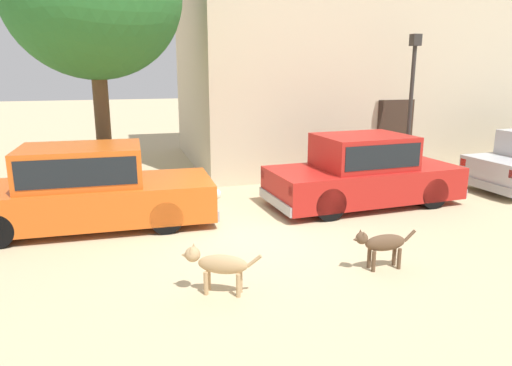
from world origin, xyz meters
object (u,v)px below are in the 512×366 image
at_px(parked_sedan_second, 363,171).
at_px(stray_dog_tan, 216,264).
at_px(parked_sedan_nearest, 85,188).
at_px(stray_dog_spotted, 381,243).
at_px(street_lamp, 412,90).

relative_size(parked_sedan_second, stray_dog_tan, 4.27).
relative_size(parked_sedan_nearest, stray_dog_spotted, 4.71).
height_order(stray_dog_spotted, stray_dog_tan, stray_dog_tan).
relative_size(parked_sedan_nearest, parked_sedan_second, 1.11).
height_order(parked_sedan_second, stray_dog_tan, parked_sedan_second).
relative_size(stray_dog_tan, street_lamp, 0.27).
distance_m(parked_sedan_second, stray_dog_tan, 5.12).
distance_m(stray_dog_tan, street_lamp, 7.85).
xyz_separation_m(parked_sedan_second, stray_dog_spotted, (-1.42, -3.18, -0.35)).
bearing_deg(parked_sedan_nearest, parked_sedan_second, 0.40).
distance_m(stray_dog_spotted, street_lamp, 6.10).
distance_m(parked_sedan_nearest, stray_dog_spotted, 5.43).
relative_size(stray_dog_spotted, stray_dog_tan, 1.00).
distance_m(parked_sedan_second, stray_dog_spotted, 3.50).
xyz_separation_m(parked_sedan_nearest, parked_sedan_second, (5.74, -0.09, -0.01)).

